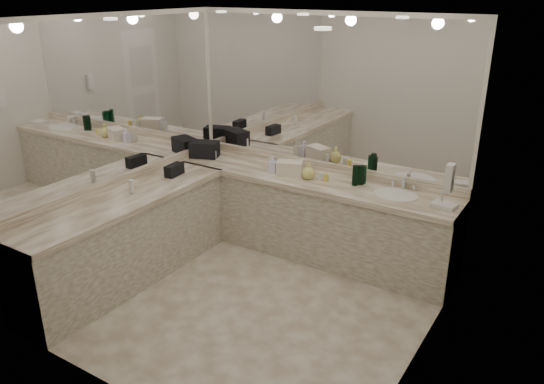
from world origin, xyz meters
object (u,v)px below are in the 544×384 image
Objects in this scene: soap_bottle_a at (271,161)px; soap_bottle_c at (308,171)px; black_toiletry_bag at (205,150)px; cream_cosmetic_case at (290,168)px; wall_phone at (450,178)px; sink at (396,196)px; soap_bottle_b at (273,164)px; hand_towel at (444,205)px.

soap_bottle_a and soap_bottle_c have the same top height.
cream_cosmetic_case is at bearing -0.44° from black_toiletry_bag.
wall_phone is 1.89m from cream_cosmetic_case.
cream_cosmetic_case reaches higher than sink.
soap_bottle_b is (-0.21, -0.02, 0.01)m from cream_cosmetic_case.
soap_bottle_a is (-0.28, 0.05, 0.01)m from cream_cosmetic_case.
hand_towel is at bearing -23.47° from cream_cosmetic_case.
soap_bottle_a is at bearing 178.24° from hand_towel.
wall_phone is 2.17m from soap_bottle_a.
soap_bottle_a is 1.00× the size of soap_bottle_b.
black_toiletry_bag is 1.50× the size of hand_towel.
black_toiletry_bag is 0.92m from soap_bottle_a.
cream_cosmetic_case is 1.49× the size of soap_bottle_a.
sink is 2.37× the size of soap_bottle_c.
wall_phone is 0.86× the size of cream_cosmetic_case.
soap_bottle_a is 0.51m from soap_bottle_c.
wall_phone reaches higher than soap_bottle_b.
cream_cosmetic_case is at bearing 165.80° from wall_phone.
wall_phone is 3.05m from black_toiletry_bag.
soap_bottle_c is at bearing 179.65° from hand_towel.
hand_towel is (1.68, -0.01, -0.06)m from cream_cosmetic_case.
black_toiletry_bag is 1.19m from cream_cosmetic_case.
cream_cosmetic_case is 1.68m from hand_towel.
black_toiletry_bag reaches higher than sink.
sink is 1.83× the size of wall_phone.
sink is at bearing 140.43° from wall_phone.
sink is at bearing 2.54° from soap_bottle_b.
cream_cosmetic_case is 0.21m from soap_bottle_b.
soap_bottle_a is (-1.47, 0.01, 0.10)m from sink.
sink is 0.91m from wall_phone.
soap_bottle_b is at bearing -179.75° from hand_towel.
sink is 1.58× the size of cream_cosmetic_case.
black_toiletry_bag is 2.87m from hand_towel.
black_toiletry_bag is 1.75× the size of soap_bottle_b.
soap_bottle_b is 0.44m from soap_bottle_c.
black_toiletry_bag is (-2.99, 0.46, -0.36)m from wall_phone.
wall_phone is 1.28× the size of soap_bottle_b.
wall_phone is 1.10× the size of hand_towel.
sink is 1.20m from cream_cosmetic_case.
cream_cosmetic_case is (1.19, -0.01, -0.01)m from black_toiletry_bag.
black_toiletry_bag is 1.42m from soap_bottle_c.
hand_towel reaches higher than sink.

